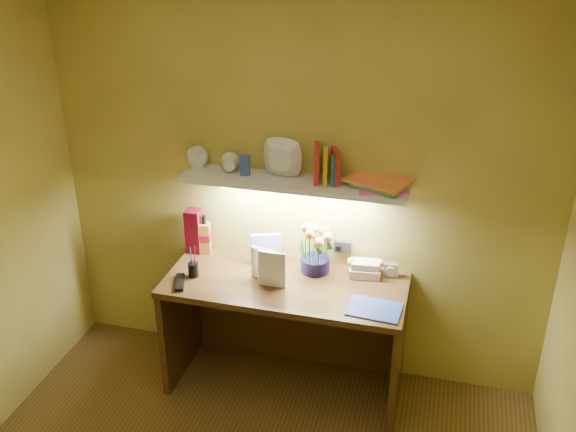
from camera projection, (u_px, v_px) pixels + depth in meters
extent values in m
cube|color=#37200F|center=(285.00, 335.00, 3.87)|extent=(1.40, 0.60, 0.75)
cube|color=#B8B7BB|center=(391.00, 270.00, 3.75)|extent=(0.09, 0.05, 0.08)
cube|color=maroon|center=(194.00, 231.00, 3.98)|extent=(0.10, 0.10, 0.28)
cylinder|color=black|center=(193.00, 265.00, 3.74)|extent=(0.06, 0.06, 0.15)
cube|color=black|center=(180.00, 282.00, 3.69)|extent=(0.11, 0.18, 0.02)
cube|color=#2E4CA8|center=(374.00, 309.00, 3.45)|extent=(0.30, 0.23, 0.01)
imported|color=white|center=(251.00, 261.00, 3.73)|extent=(0.15, 0.04, 0.20)
imported|color=white|center=(258.00, 267.00, 3.64)|extent=(0.16, 0.02, 0.22)
cube|color=white|center=(293.00, 183.00, 3.62)|extent=(1.30, 0.25, 0.03)
imported|color=white|center=(197.00, 163.00, 3.73)|extent=(0.17, 0.17, 0.10)
imported|color=white|center=(229.00, 167.00, 3.66)|extent=(0.13, 0.13, 0.10)
imported|color=white|center=(279.00, 175.00, 3.62)|extent=(0.25, 0.25, 0.06)
cube|color=white|center=(197.00, 160.00, 3.74)|extent=(0.07, 0.06, 0.12)
cube|color=#2E4CA8|center=(245.00, 165.00, 3.67)|extent=(0.06, 0.05, 0.12)
cube|color=#B4221E|center=(317.00, 164.00, 3.56)|extent=(0.06, 0.15, 0.21)
cube|color=gold|center=(325.00, 167.00, 3.53)|extent=(0.05, 0.13, 0.20)
cube|color=#1C389E|center=(335.00, 169.00, 3.54)|extent=(0.06, 0.12, 0.17)
cube|color=#2C8B28|center=(334.00, 168.00, 3.55)|extent=(0.03, 0.11, 0.17)
cube|color=#B4221E|center=(335.00, 167.00, 3.54)|extent=(0.08, 0.14, 0.19)
cube|color=#FF56BD|center=(383.00, 187.00, 3.51)|extent=(0.31, 0.26, 0.01)
cube|color=green|center=(381.00, 185.00, 3.51)|extent=(0.33, 0.29, 0.01)
cube|color=#FF833D|center=(378.00, 180.00, 3.53)|extent=(0.40, 0.34, 0.01)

